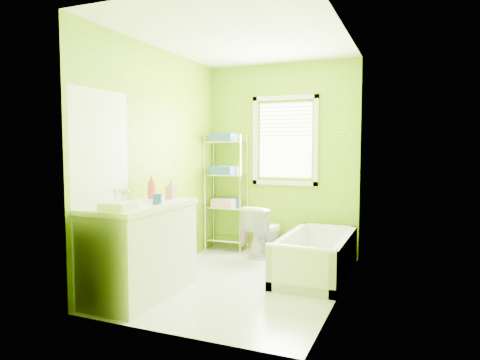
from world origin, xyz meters
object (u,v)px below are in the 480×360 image
at_px(bathtub, 316,262).
at_px(wire_shelf_unit, 227,179).
at_px(toilet, 264,231).
at_px(vanity, 141,247).

height_order(bathtub, wire_shelf_unit, wire_shelf_unit).
xyz_separation_m(toilet, vanity, (-0.61, -1.93, 0.14)).
xyz_separation_m(vanity, wire_shelf_unit, (0.00, 2.07, 0.53)).
bearing_deg(bathtub, toilet, 143.29).
distance_m(bathtub, vanity, 1.98).
height_order(bathtub, toilet, toilet).
relative_size(toilet, vanity, 0.56).
height_order(bathtub, vanity, vanity).
height_order(toilet, wire_shelf_unit, wire_shelf_unit).
bearing_deg(toilet, vanity, 82.17).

